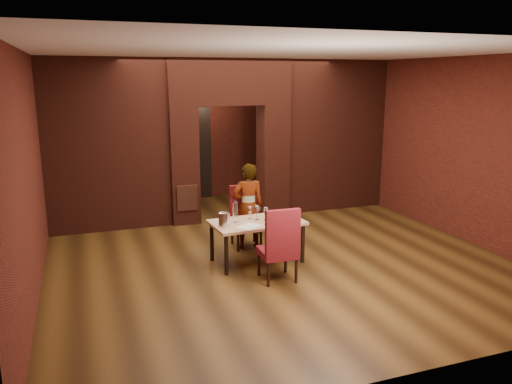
% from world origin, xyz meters
% --- Properties ---
extents(floor, '(8.00, 8.00, 0.00)m').
position_xyz_m(floor, '(0.00, 0.00, 0.00)').
color(floor, '#4D3213').
rests_on(floor, ground).
extents(ceiling, '(7.00, 8.00, 0.04)m').
position_xyz_m(ceiling, '(0.00, 0.00, 3.20)').
color(ceiling, silver).
rests_on(ceiling, ground).
extents(wall_back, '(7.00, 0.04, 3.20)m').
position_xyz_m(wall_back, '(0.00, 4.00, 1.60)').
color(wall_back, maroon).
rests_on(wall_back, ground).
extents(wall_front, '(7.00, 0.04, 3.20)m').
position_xyz_m(wall_front, '(0.00, -4.00, 1.60)').
color(wall_front, maroon).
rests_on(wall_front, ground).
extents(wall_left, '(0.04, 8.00, 3.20)m').
position_xyz_m(wall_left, '(-3.50, 0.00, 1.60)').
color(wall_left, maroon).
rests_on(wall_left, ground).
extents(wall_right, '(0.04, 8.00, 3.20)m').
position_xyz_m(wall_right, '(3.50, 0.00, 1.60)').
color(wall_right, maroon).
rests_on(wall_right, ground).
extents(pillar_left, '(0.55, 0.55, 2.30)m').
position_xyz_m(pillar_left, '(-0.95, 2.00, 1.15)').
color(pillar_left, maroon).
rests_on(pillar_left, ground).
extents(pillar_right, '(0.55, 0.55, 2.30)m').
position_xyz_m(pillar_right, '(0.95, 2.00, 1.15)').
color(pillar_right, maroon).
rests_on(pillar_right, ground).
extents(lintel, '(2.45, 0.55, 0.90)m').
position_xyz_m(lintel, '(0.00, 2.00, 2.75)').
color(lintel, maroon).
rests_on(lintel, ground).
extents(wing_wall_left, '(2.28, 0.35, 3.20)m').
position_xyz_m(wing_wall_left, '(-2.36, 2.00, 1.60)').
color(wing_wall_left, maroon).
rests_on(wing_wall_left, ground).
extents(wing_wall_right, '(2.28, 0.35, 3.20)m').
position_xyz_m(wing_wall_right, '(2.36, 2.00, 1.60)').
color(wing_wall_right, maroon).
rests_on(wing_wall_right, ground).
extents(vent_panel, '(0.40, 0.03, 0.50)m').
position_xyz_m(vent_panel, '(-0.95, 1.71, 0.55)').
color(vent_panel, '#97442B').
rests_on(vent_panel, ground).
extents(rear_door, '(0.90, 0.08, 2.10)m').
position_xyz_m(rear_door, '(-0.40, 3.94, 1.05)').
color(rear_door, black).
rests_on(rear_door, ground).
extents(rear_door_frame, '(1.02, 0.04, 2.22)m').
position_xyz_m(rear_door_frame, '(-0.40, 3.90, 1.05)').
color(rear_door_frame, black).
rests_on(rear_door_frame, ground).
extents(dining_table, '(1.46, 0.89, 0.66)m').
position_xyz_m(dining_table, '(-0.34, -0.60, 0.33)').
color(dining_table, tan).
rests_on(dining_table, ground).
extents(chair_far, '(0.49, 0.49, 1.04)m').
position_xyz_m(chair_far, '(-0.27, 0.13, 0.52)').
color(chair_far, maroon).
rests_on(chair_far, ground).
extents(chair_near, '(0.51, 0.51, 1.09)m').
position_xyz_m(chair_near, '(-0.31, -1.37, 0.54)').
color(chair_near, maroon).
rests_on(chair_near, ground).
extents(person_seated, '(0.56, 0.39, 1.46)m').
position_xyz_m(person_seated, '(-0.25, 0.07, 0.73)').
color(person_seated, silver).
rests_on(person_seated, ground).
extents(wine_glass_a, '(0.08, 0.08, 0.20)m').
position_xyz_m(wine_glass_a, '(-0.40, -0.44, 0.76)').
color(wine_glass_a, white).
rests_on(wine_glass_a, dining_table).
extents(wine_glass_b, '(0.09, 0.09, 0.23)m').
position_xyz_m(wine_glass_b, '(-0.32, -0.54, 0.77)').
color(wine_glass_b, silver).
rests_on(wine_glass_b, dining_table).
extents(wine_glass_c, '(0.08, 0.08, 0.21)m').
position_xyz_m(wine_glass_c, '(-0.20, -0.62, 0.76)').
color(wine_glass_c, white).
rests_on(wine_glass_c, dining_table).
extents(tasting_sheet, '(0.42, 0.40, 0.00)m').
position_xyz_m(tasting_sheet, '(-0.55, -0.83, 0.66)').
color(tasting_sheet, silver).
rests_on(tasting_sheet, dining_table).
extents(wine_bucket, '(0.17, 0.17, 0.21)m').
position_xyz_m(wine_bucket, '(-0.90, -0.71, 0.77)').
color(wine_bucket, silver).
rests_on(wine_bucket, dining_table).
extents(water_bottle, '(0.08, 0.08, 0.34)m').
position_xyz_m(water_bottle, '(-0.67, -0.54, 0.83)').
color(water_bottle, white).
rests_on(water_bottle, dining_table).
extents(potted_plant, '(0.48, 0.47, 0.41)m').
position_xyz_m(potted_plant, '(0.45, 0.09, 0.20)').
color(potted_plant, '#2F6521').
rests_on(potted_plant, ground).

